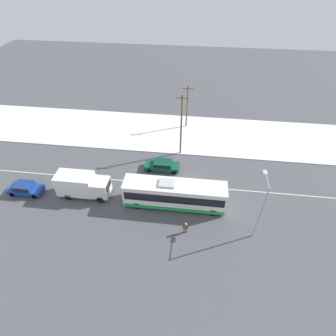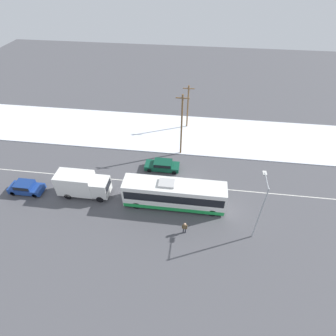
{
  "view_description": "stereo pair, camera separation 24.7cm",
  "coord_description": "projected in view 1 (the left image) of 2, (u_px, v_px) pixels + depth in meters",
  "views": [
    {
      "loc": [
        -0.03,
        -24.32,
        24.18
      ],
      "look_at": [
        -3.11,
        1.63,
        1.4
      ],
      "focal_mm": 28.0,
      "sensor_mm": 36.0,
      "label": 1
    },
    {
      "loc": [
        0.22,
        -24.29,
        24.18
      ],
      "look_at": [
        -3.11,
        1.63,
        1.4
      ],
      "focal_mm": 28.0,
      "sensor_mm": 36.0,
      "label": 2
    }
  ],
  "objects": [
    {
      "name": "box_truck",
      "position": [
        82.0,
        185.0,
        31.82
      ],
      "size": [
        6.34,
        2.3,
        3.2
      ],
      "color": "silver",
      "rests_on": "ground_plane"
    },
    {
      "name": "parked_car_near_truck",
      "position": [
        25.0,
        188.0,
        32.66
      ],
      "size": [
        4.18,
        1.8,
        1.52
      ],
      "color": "navy",
      "rests_on": "ground_plane"
    },
    {
      "name": "utility_pole_roadside",
      "position": [
        181.0,
        125.0,
        36.14
      ],
      "size": [
        1.8,
        0.24,
        9.43
      ],
      "color": "brown",
      "rests_on": "ground_plane"
    },
    {
      "name": "snow_lot",
      "position": [
        194.0,
        134.0,
        43.11
      ],
      "size": [
        80.0,
        11.21,
        0.12
      ],
      "color": "silver",
      "rests_on": "ground_plane"
    },
    {
      "name": "sedan_car",
      "position": [
        162.0,
        165.0,
        36.08
      ],
      "size": [
        4.72,
        1.8,
        1.4
      ],
      "rotation": [
        0.0,
        0.0,
        3.14
      ],
      "color": "#0F4733",
      "rests_on": "ground_plane"
    },
    {
      "name": "lane_marking_center",
      "position": [
        190.0,
        186.0,
        34.09
      ],
      "size": [
        60.0,
        0.12,
        0.0
      ],
      "color": "silver",
      "rests_on": "ground_plane"
    },
    {
      "name": "city_bus",
      "position": [
        175.0,
        194.0,
        30.6
      ],
      "size": [
        11.9,
        2.57,
        3.58
      ],
      "color": "white",
      "rests_on": "ground_plane"
    },
    {
      "name": "pedestrian_at_stop",
      "position": [
        185.0,
        227.0,
        28.04
      ],
      "size": [
        0.59,
        0.26,
        1.63
      ],
      "color": "#23232D",
      "rests_on": "ground_plane"
    },
    {
      "name": "streetlamp",
      "position": [
        262.0,
        203.0,
        25.68
      ],
      "size": [
        0.36,
        2.66,
        7.38
      ],
      "color": "#9EA3A8",
      "rests_on": "ground_plane"
    },
    {
      "name": "ground_plane",
      "position": [
        190.0,
        186.0,
        34.09
      ],
      "size": [
        120.0,
        120.0,
        0.0
      ],
      "primitive_type": "plane",
      "color": "#4C4C51"
    },
    {
      "name": "utility_pole_snowlot",
      "position": [
        187.0,
        106.0,
        42.42
      ],
      "size": [
        1.8,
        0.24,
        7.38
      ],
      "color": "brown",
      "rests_on": "ground_plane"
    }
  ]
}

